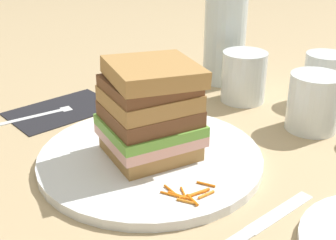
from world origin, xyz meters
name	(u,v)px	position (x,y,z in m)	size (l,w,h in m)	color
ground_plane	(163,154)	(0.00, 0.00, 0.00)	(3.00, 3.00, 0.00)	tan
main_plate	(150,157)	(0.01, -0.03, 0.01)	(0.30, 0.30, 0.01)	white
sandwich	(150,111)	(0.01, -0.03, 0.07)	(0.13, 0.13, 0.13)	#A87A42
carrot_shred_0	(117,123)	(-0.10, -0.01, 0.01)	(0.00, 0.00, 0.02)	orange
carrot_shred_1	(114,128)	(-0.09, -0.03, 0.01)	(0.00, 0.00, 0.03)	orange
carrot_shred_2	(131,121)	(-0.09, 0.01, 0.01)	(0.00, 0.00, 0.03)	orange
carrot_shred_3	(120,125)	(-0.09, -0.01, 0.01)	(0.00, 0.00, 0.03)	orange
carrot_shred_4	(125,123)	(-0.09, 0.00, 0.01)	(0.00, 0.00, 0.03)	orange
carrot_shred_5	(135,125)	(-0.08, 0.00, 0.01)	(0.00, 0.00, 0.02)	orange
carrot_shred_6	(115,121)	(-0.11, -0.01, 0.01)	(0.00, 0.00, 0.02)	orange
carrot_shred_7	(120,123)	(-0.10, -0.01, 0.01)	(0.00, 0.00, 0.03)	orange
carrot_shred_8	(171,191)	(0.09, -0.06, 0.01)	(0.00, 0.00, 0.03)	orange
carrot_shred_9	(186,201)	(0.12, -0.06, 0.01)	(0.00, 0.00, 0.02)	orange
carrot_shred_10	(206,195)	(0.12, -0.04, 0.01)	(0.00, 0.00, 0.02)	orange
carrot_shred_11	(192,200)	(0.12, -0.06, 0.01)	(0.00, 0.00, 0.02)	orange
carrot_shred_12	(179,195)	(0.11, -0.06, 0.01)	(0.00, 0.00, 0.03)	orange
carrot_shred_13	(193,194)	(0.11, -0.05, 0.01)	(0.00, 0.00, 0.03)	orange
carrot_shred_14	(199,192)	(0.12, -0.04, 0.01)	(0.00, 0.00, 0.03)	orange
carrot_shred_15	(173,195)	(0.10, -0.07, 0.01)	(0.00, 0.00, 0.03)	orange
carrot_shred_16	(183,192)	(0.10, -0.05, 0.01)	(0.00, 0.00, 0.02)	orange
carrot_shred_17	(206,184)	(0.11, -0.02, 0.01)	(0.00, 0.00, 0.02)	orange
napkin_dark	(62,110)	(-0.22, -0.04, 0.00)	(0.11, 0.17, 0.00)	black
fork	(49,111)	(-0.22, -0.07, 0.00)	(0.03, 0.17, 0.00)	silver
knife	(249,232)	(0.19, -0.03, 0.00)	(0.02, 0.20, 0.00)	silver
juice_glass	(313,105)	(0.08, 0.23, 0.04)	(0.08, 0.08, 0.09)	white
water_bottle	(226,16)	(-0.16, 0.27, 0.13)	(0.08, 0.08, 0.28)	silver
empty_tumbler_1	(324,78)	(0.03, 0.33, 0.04)	(0.07, 0.07, 0.09)	silver
empty_tumbler_2	(244,77)	(-0.07, 0.23, 0.04)	(0.08, 0.08, 0.09)	silver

